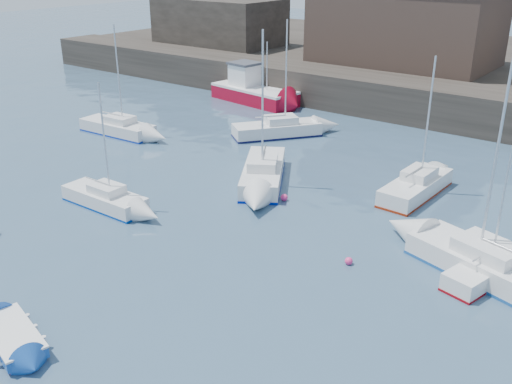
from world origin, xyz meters
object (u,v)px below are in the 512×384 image
Objects in this scene: sailboat_f at (416,186)px; buoy_mid at (349,264)px; sailboat_d at (493,267)px; blue_dinghy at (13,337)px; fishing_boat at (252,90)px; sailboat_h at (277,129)px; sailboat_e at (118,127)px; sailboat_b at (263,172)px; buoy_far at (284,200)px; sailboat_c at (485,270)px; sailboat_a at (105,198)px.

buoy_mid is at bearing -85.37° from sailboat_f.
sailboat_d reaches higher than buoy_mid.
sailboat_f is (5.87, 21.12, 0.19)m from blue_dinghy.
sailboat_h is (7.90, -7.25, -0.52)m from fishing_boat.
sailboat_e reaches higher than blue_dinghy.
blue_dinghy is 0.37× the size of sailboat_d.
blue_dinghy is at bearing -48.47° from sailboat_e.
sailboat_b is at bearing -60.11° from sailboat_h.
sailboat_b is (-2.21, 17.62, 0.23)m from blue_dinghy.
sailboat_e is at bearing 131.53° from blue_dinghy.
buoy_far is at bearing 172.62° from sailboat_d.
blue_dinghy is 18.82m from sailboat_d.
sailboat_h is (-18.71, 10.99, -0.03)m from sailboat_d.
buoy_far is at bearing 88.53° from blue_dinghy.
fishing_boat is 14.19m from sailboat_e.
buoy_far is at bearing -52.97° from sailboat_h.
sailboat_d reaches higher than sailboat_c.
buoy_mid is (6.61, 12.02, -0.35)m from blue_dinghy.
sailboat_b reaches higher than buoy_mid.
sailboat_c is (18.55, 4.79, -0.03)m from sailboat_a.
buoy_far reaches higher than buoy_mid.
sailboat_f is (-6.09, 6.60, -0.03)m from sailboat_d.
fishing_boat is 32.26m from sailboat_d.
sailboat_b reaches higher than sailboat_a.
blue_dinghy is at bearing -129.48° from sailboat_d.
sailboat_d is 1.18× the size of sailboat_e.
buoy_far is (-11.32, 1.66, -0.44)m from sailboat_c.
sailboat_h is (9.82, 6.80, 0.02)m from sailboat_e.
buoy_mid is (-5.12, -2.34, -0.44)m from sailboat_c.
sailboat_b is 1.11× the size of sailboat_e.
sailboat_f is 7.49m from buoy_far.
sailboat_b is at bearing -50.61° from fishing_boat.
sailboat_c is at bearing -8.74° from sailboat_e.
buoy_far is at bearing 147.13° from buoy_mid.
sailboat_f is at bearing 6.13° from sailboat_e.
sailboat_b is 14.40m from sailboat_e.
sailboat_f reaches higher than sailboat_a.
sailboat_e reaches higher than buoy_mid.
sailboat_d is 27.06× the size of buoy_mid.
buoy_far is at bearing -48.03° from fishing_boat.
blue_dinghy is 0.60× the size of sailboat_c.
buoy_mid is at bearing -45.29° from sailboat_h.
fishing_boat is (-14.65, 32.76, 0.72)m from blue_dinghy.
sailboat_d reaches higher than sailboat_h.
sailboat_b is at bearing 97.15° from blue_dinghy.
sailboat_a reaches higher than buoy_mid.
fishing_boat reaches higher than buoy_far.
sailboat_h reaches higher than sailboat_c.
buoy_far is at bearing 171.65° from sailboat_c.
sailboat_a is at bearing -138.24° from buoy_far.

